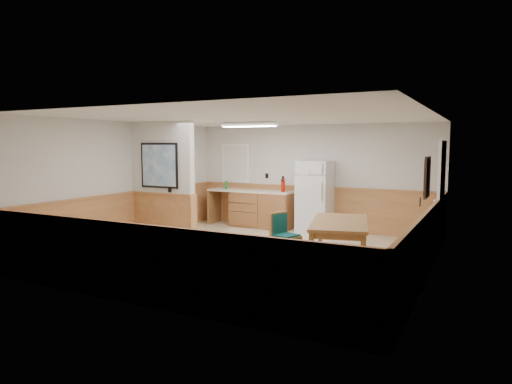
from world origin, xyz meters
The scene contains 20 objects.
ground centered at (0.00, 0.00, 0.00)m, with size 6.00×6.00×0.00m, color beige.
ceiling centered at (0.00, 0.00, 2.50)m, with size 6.00×6.00×0.02m, color white.
back_wall centered at (0.00, 3.00, 1.25)m, with size 6.00×0.02×2.50m, color silver.
right_wall centered at (3.00, 0.00, 1.25)m, with size 0.02×6.00×2.50m, color silver.
left_wall centered at (-3.00, 0.00, 1.25)m, with size 0.02×6.00×2.50m, color silver.
wainscot_back centered at (0.00, 2.98, 0.50)m, with size 6.00×0.04×1.00m, color tan.
wainscot_right centered at (2.98, 0.00, 0.50)m, with size 0.04×6.00×1.00m, color tan.
wainscot_left centered at (-2.98, 0.00, 0.50)m, with size 0.04×6.00×1.00m, color tan.
partition_wall centered at (-2.25, 0.19, 1.23)m, with size 1.50×0.20×2.50m.
kitchen_counter centered at (-1.21, 2.68, 0.46)m, with size 2.20×0.61×1.00m.
exterior_door centered at (2.96, 1.90, 1.05)m, with size 0.07×1.02×2.15m.
kitchen_window centered at (-2.10, 2.98, 1.55)m, with size 0.80×0.04×1.00m.
wall_painting centered at (2.97, -0.30, 1.55)m, with size 0.04×0.50×0.60m.
fluorescent_fixture centered at (-0.80, 1.30, 2.45)m, with size 1.20×0.30×0.09m.
refrigerator centered at (0.21, 2.63, 0.83)m, with size 0.73×0.72×1.66m.
dining_table centered at (1.58, 0.05, 0.66)m, with size 1.31×1.96×0.75m.
dining_bench centered at (2.76, -0.02, 0.34)m, with size 0.58×1.63×0.45m.
dining_chair centered at (0.60, -0.12, 0.50)m, with size 0.66×0.55×0.85m.
fire_extinguisher centered at (-0.62, 2.69, 1.07)m, with size 0.11×0.11×0.38m.
soap_bottle centered at (-2.18, 2.64, 1.01)m, with size 0.07×0.07×0.22m, color #18842D.
Camera 1 is at (3.77, -7.28, 2.01)m, focal length 32.00 mm.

